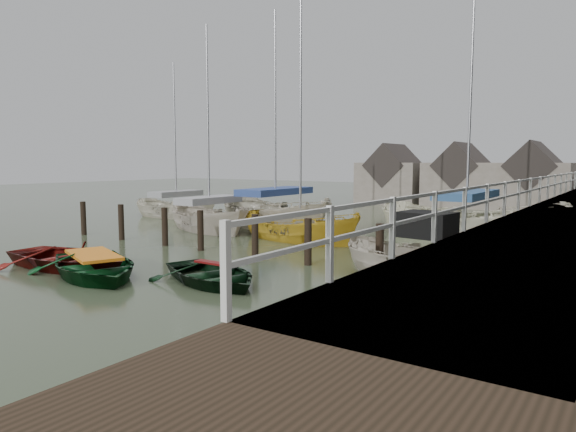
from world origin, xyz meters
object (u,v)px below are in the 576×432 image
Objects in this scene: rowboat_green at (94,277)px; sailboat_e at (177,216)px; sailboat_b at (276,227)px; rowboat_dkgreen at (212,283)px; sailboat_c at (300,239)px; rowboat_red at (70,268)px; sailboat_d at (465,237)px; sailboat_a at (210,229)px; motorboat at (423,279)px.

rowboat_green is 14.83m from sailboat_e.
rowboat_dkgreen is at bearing -132.18° from sailboat_b.
rowboat_green is at bearing -175.13° from sailboat_c.
rowboat_green is 0.37× the size of sailboat_c.
sailboat_c is at bearing 14.85° from rowboat_green.
sailboat_d reaches higher than rowboat_red.
sailboat_a reaches higher than rowboat_red.
sailboat_e is at bearing 82.32° from sailboat_a.
sailboat_b is 3.69m from sailboat_c.
rowboat_green is at bearing 127.02° from motorboat.
rowboat_red is 1.04× the size of rowboat_green.
rowboat_red is 0.36× the size of sailboat_d.
sailboat_c reaches higher than motorboat.
rowboat_green is 0.37× the size of sailboat_b.
motorboat is at bearing -35.97° from rowboat_dkgreen.
rowboat_green is 0.35× the size of sailboat_d.
sailboat_e is (-5.24, 2.91, -0.00)m from sailboat_a.
sailboat_a is 4.91m from sailboat_c.
sailboat_d reaches higher than sailboat_a.
rowboat_red is 13.64m from sailboat_e.
sailboat_c reaches higher than sailboat_e.
rowboat_red is 10.62m from sailboat_b.
sailboat_a is at bearing 158.02° from sailboat_b.
motorboat is 12.21m from sailboat_a.
rowboat_red is 0.38× the size of sailboat_c.
rowboat_red is at bearing -148.83° from sailboat_e.
sailboat_d reaches higher than rowboat_green.
sailboat_d reaches higher than rowboat_dkgreen.
sailboat_e is at bearing 104.84° from sailboat_b.
rowboat_red is at bearing 120.85° from motorboat.
sailboat_a is at bearing 75.92° from motorboat.
sailboat_d is at bearing -37.17° from rowboat_red.
sailboat_b is 0.96× the size of sailboat_d.
sailboat_b is at bearing 46.10° from rowboat_dkgreen.
motorboat is 18.16m from sailboat_e.
sailboat_c is (-2.17, 7.34, 0.02)m from rowboat_dkgreen.
sailboat_d is at bearing 3.57° from rowboat_dkgreen.
rowboat_green is 9.55m from sailboat_a.
sailboat_d is at bearing -88.53° from sailboat_e.
sailboat_e is at bearing 73.09° from motorboat.
sailboat_b is 7.30m from sailboat_e.
motorboat is 0.49× the size of sailboat_e.
rowboat_green is at bearing -133.74° from sailboat_a.
sailboat_b reaches higher than motorboat.
sailboat_a reaches higher than sailboat_e.
rowboat_dkgreen is 11.91m from sailboat_d.
sailboat_d is 15.42m from sailboat_e.
motorboat is 0.39× the size of sailboat_d.
sailboat_b is 1.19× the size of sailboat_e.
sailboat_b is at bearing 62.29° from sailboat_c.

